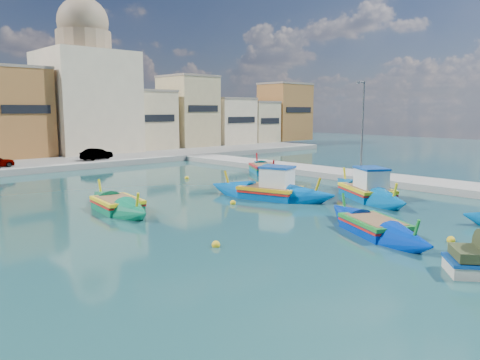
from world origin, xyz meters
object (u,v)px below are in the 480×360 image
luzzu_cyan_mid (264,170)px  luzzu_blue_cabin (270,192)px  church_block (86,88)px  quay_street_lamp (362,127)px  luzzu_blue_south (375,228)px  luzzu_green (118,206)px  luzzu_turquoise_cabin (367,193)px

luzzu_cyan_mid → luzzu_blue_cabin: bearing=-134.0°
church_block → luzzu_cyan_mid: (5.00, -25.43, -8.12)m
church_block → quay_street_lamp: church_block is taller
church_block → luzzu_blue_south: bearing=-98.4°
luzzu_green → luzzu_blue_cabin: bearing=-20.1°
luzzu_green → church_block: bearing=67.5°
luzzu_green → luzzu_blue_south: luzzu_green is taller
luzzu_cyan_mid → luzzu_green: (-17.87, -5.65, -0.01)m
luzzu_blue_cabin → luzzu_cyan_mid: (8.71, 9.00, -0.12)m
luzzu_green → luzzu_blue_south: size_ratio=0.97×
luzzu_turquoise_cabin → luzzu_cyan_mid: bearing=72.7°
church_block → luzzu_turquoise_cabin: (0.86, -38.75, -8.02)m
luzzu_cyan_mid → luzzu_green: 18.74m
luzzu_blue_cabin → church_block: bearing=83.9°
church_block → quay_street_lamp: bearing=-77.7°
church_block → luzzu_blue_cabin: bearing=-96.1°
quay_street_lamp → luzzu_blue_south: (-13.95, -9.80, -4.08)m
luzzu_blue_cabin → luzzu_blue_south: 9.78m
luzzu_cyan_mid → luzzu_blue_south: (-11.51, -18.37, -0.03)m
luzzu_turquoise_cabin → luzzu_green: (-13.73, 7.67, -0.12)m
church_block → luzzu_blue_cabin: church_block is taller
luzzu_blue_cabin → luzzu_green: bearing=159.9°
luzzu_blue_cabin → luzzu_green: luzzu_blue_cabin is taller
quay_street_lamp → luzzu_cyan_mid: (-2.44, 8.57, -4.05)m
luzzu_turquoise_cabin → luzzu_cyan_mid: 13.95m
luzzu_blue_south → church_block: bearing=81.6°
luzzu_blue_south → luzzu_blue_cabin: bearing=73.4°
quay_street_lamp → luzzu_green: 20.92m
luzzu_cyan_mid → luzzu_turquoise_cabin: bearing=-107.3°
quay_street_lamp → luzzu_blue_south: size_ratio=0.95×
luzzu_green → quay_street_lamp: bearing=-8.2°
luzzu_blue_cabin → luzzu_green: size_ratio=1.15×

